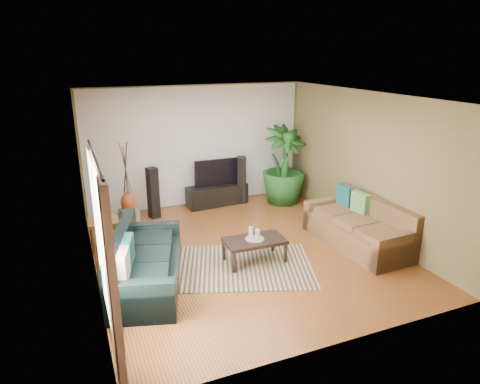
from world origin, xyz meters
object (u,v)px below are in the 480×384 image
sofa_left (147,259)px  coffee_table (255,250)px  pedestal (130,217)px  speaker_left (153,193)px  tv_stand (217,195)px  television (216,172)px  vase (128,203)px  sofa_right (358,223)px  potted_plant (283,165)px  side_table (105,234)px  speaker_right (241,180)px

sofa_left → coffee_table: size_ratio=2.13×
pedestal → speaker_left: bearing=20.0°
tv_stand → television: television is taller
vase → coffee_table: bearing=-55.6°
sofa_right → potted_plant: size_ratio=1.17×
side_table → sofa_left: bearing=-73.4°
tv_stand → pedestal: 2.10m
pedestal → potted_plant: bearing=0.2°
pedestal → vase: 0.31m
sofa_right → speaker_left: speaker_left is taller
speaker_left → pedestal: bearing=-175.1°
speaker_right → pedestal: bearing=-155.4°
tv_stand → vase: vase is taller
sofa_right → speaker_left: 4.19m
sofa_right → television: size_ratio=2.03×
potted_plant → speaker_right: bearing=159.4°
potted_plant → coffee_table: bearing=-126.5°
speaker_left → pedestal: (-0.55, -0.20, -0.38)m
television → side_table: bearing=-151.9°
speaker_left → side_table: 1.63m
tv_stand → speaker_right: (0.57, -0.07, 0.32)m
sofa_left → vase: 2.53m
sofa_left → speaker_right: 3.97m
television → potted_plant: (1.48, -0.43, 0.12)m
tv_stand → television: 0.54m
tv_stand → pedestal: tv_stand is taller
pedestal → tv_stand: bearing=11.7°
speaker_left → vase: size_ratio=2.64×
sofa_right → side_table: sofa_right is taller
speaker_left → pedestal: 0.70m
speaker_right → side_table: 3.46m
television → side_table: (-2.62, -1.40, -0.50)m
pedestal → side_table: side_table is taller
television → potted_plant: 1.54m
coffee_table → potted_plant: 3.16m
sofa_left → television: 3.69m
sofa_right → pedestal: sofa_right is taller
speaker_left → sofa_right: bearing=-56.8°
sofa_right → vase: sofa_right is taller
speaker_left → vase: bearing=-175.1°
television → vase: (-2.05, -0.44, -0.30)m
television → speaker_right: 0.62m
sofa_left → side_table: bearing=32.9°
television → pedestal: television is taller
sofa_right → vase: size_ratio=5.06×
tv_stand → potted_plant: potted_plant is taller
coffee_table → vase: size_ratio=2.42×
tv_stand → side_table: side_table is taller
speaker_right → side_table: (-3.19, -1.31, -0.28)m
television → pedestal: bearing=-167.8°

